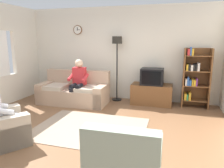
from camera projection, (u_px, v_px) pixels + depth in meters
ground_plane at (85, 132)px, 4.11m from camera, size 12.00×12.00×0.00m
back_wall_assembly at (120, 54)px, 6.33m from camera, size 6.20×0.17×2.70m
couch at (74, 92)px, 5.98m from camera, size 1.92×0.93×0.90m
tv_stand at (152, 94)px, 5.89m from camera, size 1.10×0.56×0.56m
tv at (152, 77)px, 5.76m from camera, size 0.60×0.49×0.44m
bookshelf at (194, 77)px, 5.54m from camera, size 0.68×0.36×1.58m
floor_lamp at (117, 51)px, 6.02m from camera, size 0.28×0.28×1.85m
armchair_near_bookshelf at (126, 166)px, 2.52m from camera, size 0.82×0.90×0.90m
area_rug at (90, 128)px, 4.30m from camera, size 2.20×1.70×0.01m
person_on_couch at (78, 80)px, 5.75m from camera, size 0.52×0.54×1.24m
person_in_left_armchair at (0, 110)px, 3.56m from camera, size 0.62×0.64×1.12m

